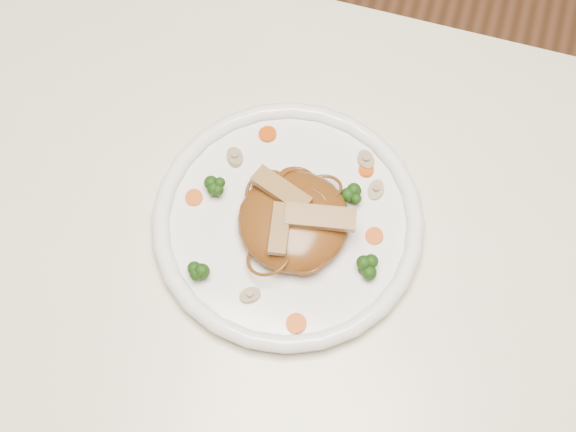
# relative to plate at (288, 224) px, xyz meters

# --- Properties ---
(ground) EXTENTS (4.00, 4.00, 0.00)m
(ground) POSITION_rel_plate_xyz_m (0.04, -0.07, -0.76)
(ground) COLOR brown
(ground) RESTS_ON ground
(table) EXTENTS (1.20, 0.80, 0.75)m
(table) POSITION_rel_plate_xyz_m (0.04, -0.07, -0.11)
(table) COLOR white
(table) RESTS_ON ground
(plate) EXTENTS (0.39, 0.39, 0.02)m
(plate) POSITION_rel_plate_xyz_m (0.00, 0.00, 0.00)
(plate) COLOR white
(plate) RESTS_ON table
(noodle_mound) EXTENTS (0.15, 0.15, 0.04)m
(noodle_mound) POSITION_rel_plate_xyz_m (0.01, -0.01, 0.03)
(noodle_mound) COLOR brown
(noodle_mound) RESTS_ON plate
(chicken_a) EXTENTS (0.08, 0.04, 0.01)m
(chicken_a) POSITION_rel_plate_xyz_m (0.04, -0.00, 0.05)
(chicken_a) COLOR #A07B4B
(chicken_a) RESTS_ON noodle_mound
(chicken_b) EXTENTS (0.07, 0.05, 0.01)m
(chicken_b) POSITION_rel_plate_xyz_m (-0.01, 0.01, 0.05)
(chicken_b) COLOR #A07B4B
(chicken_b) RESTS_ON noodle_mound
(chicken_c) EXTENTS (0.03, 0.06, 0.01)m
(chicken_c) POSITION_rel_plate_xyz_m (-0.00, -0.03, 0.05)
(chicken_c) COLOR #A07B4B
(chicken_c) RESTS_ON noodle_mound
(broccoli_0) EXTENTS (0.03, 0.03, 0.03)m
(broccoli_0) POSITION_rel_plate_xyz_m (0.06, 0.05, 0.02)
(broccoli_0) COLOR #19430E
(broccoli_0) RESTS_ON plate
(broccoli_1) EXTENTS (0.03, 0.03, 0.03)m
(broccoli_1) POSITION_rel_plate_xyz_m (-0.09, 0.01, 0.02)
(broccoli_1) COLOR #19430E
(broccoli_1) RESTS_ON plate
(broccoli_2) EXTENTS (0.04, 0.04, 0.03)m
(broccoli_2) POSITION_rel_plate_xyz_m (-0.07, -0.09, 0.02)
(broccoli_2) COLOR #19430E
(broccoli_2) RESTS_ON plate
(broccoli_3) EXTENTS (0.02, 0.02, 0.03)m
(broccoli_3) POSITION_rel_plate_xyz_m (0.10, -0.03, 0.02)
(broccoli_3) COLOR #19430E
(broccoli_3) RESTS_ON plate
(carrot_0) EXTENTS (0.02, 0.02, 0.00)m
(carrot_0) POSITION_rel_plate_xyz_m (0.07, 0.09, 0.01)
(carrot_0) COLOR #D84407
(carrot_0) RESTS_ON plate
(carrot_1) EXTENTS (0.02, 0.02, 0.00)m
(carrot_1) POSITION_rel_plate_xyz_m (-0.11, -0.00, 0.01)
(carrot_1) COLOR #D84407
(carrot_1) RESTS_ON plate
(carrot_2) EXTENTS (0.02, 0.02, 0.00)m
(carrot_2) POSITION_rel_plate_xyz_m (0.10, 0.01, 0.01)
(carrot_2) COLOR #D84407
(carrot_2) RESTS_ON plate
(carrot_3) EXTENTS (0.03, 0.03, 0.00)m
(carrot_3) POSITION_rel_plate_xyz_m (-0.05, 0.10, 0.01)
(carrot_3) COLOR #D84407
(carrot_3) RESTS_ON plate
(carrot_4) EXTENTS (0.03, 0.03, 0.00)m
(carrot_4) POSITION_rel_plate_xyz_m (0.04, -0.11, 0.01)
(carrot_4) COLOR #D84407
(carrot_4) RESTS_ON plate
(mushroom_0) EXTENTS (0.03, 0.03, 0.01)m
(mushroom_0) POSITION_rel_plate_xyz_m (-0.01, -0.10, 0.01)
(mushroom_0) COLOR #BAA98C
(mushroom_0) RESTS_ON plate
(mushroom_1) EXTENTS (0.03, 0.03, 0.01)m
(mushroom_1) POSITION_rel_plate_xyz_m (0.09, 0.06, 0.01)
(mushroom_1) COLOR #BAA98C
(mushroom_1) RESTS_ON plate
(mushroom_2) EXTENTS (0.04, 0.04, 0.01)m
(mushroom_2) POSITION_rel_plate_xyz_m (-0.08, 0.06, 0.01)
(mushroom_2) COLOR #BAA98C
(mushroom_2) RESTS_ON plate
(mushroom_3) EXTENTS (0.04, 0.04, 0.01)m
(mushroom_3) POSITION_rel_plate_xyz_m (0.07, 0.10, 0.01)
(mushroom_3) COLOR #BAA98C
(mushroom_3) RESTS_ON plate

